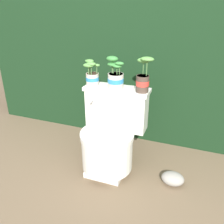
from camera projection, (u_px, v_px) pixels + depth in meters
name	position (u px, v px, depth m)	size (l,w,h in m)	color
ground_plane	(116.00, 171.00, 2.01)	(12.00, 12.00, 0.00)	brown
hedge_backdrop	(150.00, 62.00, 2.63)	(3.10, 1.01, 1.29)	black
toilet	(110.00, 136.00, 1.96)	(0.51, 0.51, 0.64)	silver
potted_plant_left	(92.00, 75.00, 1.95)	(0.13, 0.12, 0.20)	beige
potted_plant_midleft	(115.00, 77.00, 1.88)	(0.14, 0.12, 0.24)	beige
potted_plant_middle	(143.00, 78.00, 1.81)	(0.13, 0.12, 0.26)	#47382D
garden_stone	(173.00, 178.00, 1.86)	(0.17, 0.14, 0.09)	gray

